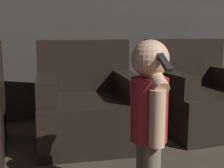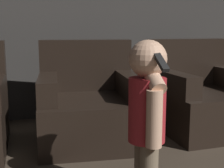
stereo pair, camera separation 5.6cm
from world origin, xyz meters
name	(u,v)px [view 1 (the left image)]	position (x,y,z in m)	size (l,w,h in m)	color
wall_back	(94,2)	(0.00, 4.50, 1.30)	(8.40, 0.05, 2.60)	#33302D
armchair_middle	(88,107)	(-0.27, 3.66, 0.31)	(0.96, 0.97, 0.90)	black
armchair_right	(199,99)	(0.88, 3.66, 0.31)	(0.91, 0.92, 0.90)	black
person_toddler	(150,110)	(-0.17, 2.51, 0.56)	(0.21, 0.36, 0.94)	brown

